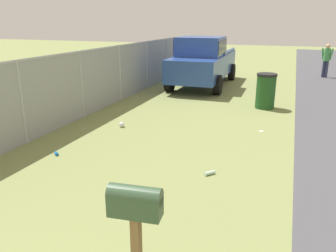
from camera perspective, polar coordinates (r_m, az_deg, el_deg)
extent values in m
cube|color=#334C33|center=(3.36, -5.61, -13.29)|extent=(0.26, 0.54, 0.22)
cylinder|color=#334C33|center=(3.31, -5.66, -11.65)|extent=(0.26, 0.54, 0.20)
cube|color=red|center=(3.42, -4.83, -11.46)|extent=(0.02, 0.04, 0.18)
cube|color=#284793|center=(14.82, 6.08, 10.25)|extent=(5.38, 2.04, 0.90)
cube|color=#284793|center=(14.12, 5.58, 13.29)|extent=(1.85, 1.81, 0.76)
cube|color=black|center=(14.12, 5.58, 13.29)|extent=(1.80, 1.85, 0.53)
cube|color=#284793|center=(15.75, 10.34, 12.37)|extent=(2.78, 0.14, 0.12)
cube|color=#284793|center=(16.11, 3.97, 12.72)|extent=(2.78, 0.14, 0.12)
cylinder|color=black|center=(13.00, 8.39, 6.90)|extent=(0.77, 0.28, 0.76)
cylinder|color=black|center=(13.48, 0.27, 7.47)|extent=(0.77, 0.28, 0.76)
cylinder|color=black|center=(16.43, 10.74, 9.00)|extent=(0.77, 0.28, 0.76)
cylinder|color=black|center=(16.81, 4.17, 9.45)|extent=(0.77, 0.28, 0.76)
cylinder|color=#1E4C1E|center=(11.30, 16.22, 5.52)|extent=(0.60, 0.60, 1.04)
cylinder|color=black|center=(11.21, 16.46, 8.33)|extent=(0.63, 0.63, 0.08)
cylinder|color=#2D3351|center=(18.56, 25.28, 8.68)|extent=(0.14, 0.14, 0.81)
cylinder|color=#2D3351|center=(18.60, 24.87, 8.75)|extent=(0.14, 0.14, 0.81)
cylinder|color=#3F8C4C|center=(18.50, 25.36, 10.87)|extent=(0.30, 0.30, 0.61)
sphere|color=tan|center=(18.47, 25.53, 12.14)|extent=(0.22, 0.22, 0.22)
cylinder|color=#3F8C4C|center=(18.44, 25.98, 10.87)|extent=(0.09, 0.17, 0.55)
cylinder|color=#3F8C4C|center=(18.55, 24.78, 11.06)|extent=(0.09, 0.17, 0.55)
cylinder|color=#9EA3A8|center=(8.26, -23.56, 3.60)|extent=(0.07, 0.07, 1.93)
cylinder|color=#9EA3A8|center=(10.03, -14.47, 6.77)|extent=(0.07, 0.07, 1.93)
cylinder|color=#9EA3A8|center=(12.00, -8.17, 8.85)|extent=(0.07, 0.07, 1.93)
cylinder|color=#9EA3A8|center=(14.08, -3.63, 10.27)|extent=(0.07, 0.07, 1.93)
cylinder|color=#9EA3A8|center=(16.22, -0.26, 11.28)|extent=(0.07, 0.07, 1.93)
cylinder|color=#9EA3A8|center=(18.42, 2.33, 12.02)|extent=(0.07, 0.07, 1.93)
cube|color=#9EA3A8|center=(10.88, -11.34, 12.76)|extent=(16.35, 0.04, 0.04)
cube|color=gray|center=(10.99, -11.05, 7.91)|extent=(16.35, 0.01, 1.93)
cylinder|color=blue|center=(7.55, -18.40, -4.47)|extent=(0.13, 0.14, 0.07)
cylinder|color=#B2D8BF|center=(6.34, 7.09, -7.91)|extent=(0.21, 0.19, 0.07)
sphere|color=silver|center=(9.09, -7.84, 0.26)|extent=(0.14, 0.14, 0.14)
cube|color=silver|center=(9.02, 15.53, -0.81)|extent=(0.14, 0.13, 0.01)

